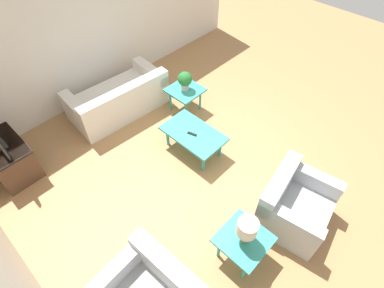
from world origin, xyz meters
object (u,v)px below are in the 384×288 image
object	(u,v)px
armchair	(293,205)
coffee_table	(193,135)
side_table_lamp	(243,241)
table_lamp	(247,229)
potted_plant	(185,80)
tv_stand_chest	(9,158)
sofa	(119,99)
side_table_plant	(185,92)

from	to	relation	value
armchair	coffee_table	xyz separation A→B (m)	(1.90, 0.01, 0.06)
side_table_lamp	table_lamp	bearing A→B (deg)	-123.69
potted_plant	tv_stand_chest	bearing A→B (deg)	72.16
armchair	table_lamp	size ratio (longest dim) A/B	2.63
armchair	coffee_table	world-z (taller)	armchair
sofa	tv_stand_chest	xyz separation A→B (m)	(0.07, 2.09, 0.04)
sofa	potted_plant	bearing A→B (deg)	139.73
coffee_table	armchair	bearing A→B (deg)	-179.71
sofa	tv_stand_chest	size ratio (longest dim) A/B	2.04
armchair	side_table_plant	distance (m)	2.81
potted_plant	coffee_table	bearing A→B (deg)	141.73
sofa	coffee_table	xyz separation A→B (m)	(-1.73, -0.24, 0.10)
side_table_plant	potted_plant	size ratio (longest dim) A/B	1.62
armchair	coffee_table	size ratio (longest dim) A/B	1.04
side_table_plant	potted_plant	bearing A→B (deg)	90.00
potted_plant	side_table_plant	bearing A→B (deg)	-90.00
armchair	potted_plant	size ratio (longest dim) A/B	2.94
tv_stand_chest	table_lamp	world-z (taller)	table_lamp
sofa	side_table_plant	size ratio (longest dim) A/B	3.15
side_table_lamp	armchair	bearing A→B (deg)	-100.43
coffee_table	tv_stand_chest	size ratio (longest dim) A/B	1.14
sofa	coffee_table	bearing A→B (deg)	102.39
potted_plant	armchair	bearing A→B (deg)	166.58
sofa	tv_stand_chest	distance (m)	2.09
coffee_table	potted_plant	size ratio (longest dim) A/B	2.84
side_table_plant	tv_stand_chest	world-z (taller)	tv_stand_chest
sofa	potted_plant	xyz separation A→B (m)	(-0.90, -0.90, 0.43)
coffee_table	table_lamp	bearing A→B (deg)	151.67
coffee_table	side_table_lamp	world-z (taller)	side_table_lamp
sofa	table_lamp	size ratio (longest dim) A/B	4.56
sofa	table_lamp	xyz separation A→B (m)	(-3.46, 0.69, 0.49)
armchair	side_table_plant	size ratio (longest dim) A/B	1.81
armchair	potted_plant	world-z (taller)	potted_plant
coffee_table	tv_stand_chest	xyz separation A→B (m)	(1.80, 2.33, -0.05)
coffee_table	side_table_plant	world-z (taller)	side_table_plant
tv_stand_chest	potted_plant	world-z (taller)	potted_plant
side_table_lamp	potted_plant	xyz separation A→B (m)	(2.56, -1.59, 0.28)
side_table_lamp	potted_plant	world-z (taller)	potted_plant
potted_plant	sofa	bearing A→B (deg)	45.23
sofa	coffee_table	distance (m)	1.75
sofa	table_lamp	bearing A→B (deg)	83.23
coffee_table	table_lamp	size ratio (longest dim) A/B	2.54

